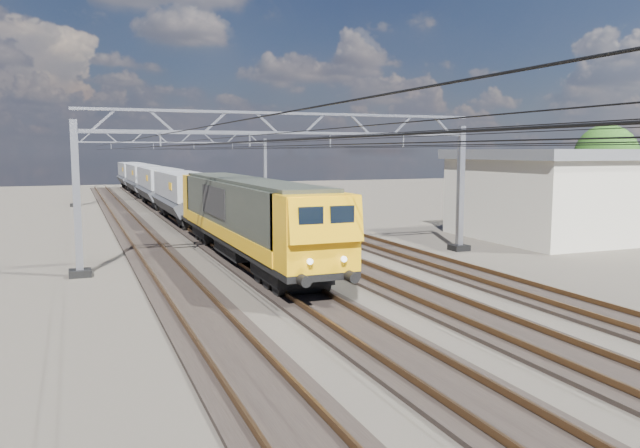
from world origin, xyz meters
name	(u,v)px	position (x,y,z in m)	size (l,w,h in m)	color
ground	(323,278)	(0.00, 0.00, 0.00)	(160.00, 160.00, 0.00)	#2C2821
track_outer_west	(179,287)	(-6.00, 0.00, 0.07)	(2.60, 140.00, 0.30)	black
track_loco	(277,279)	(-2.00, 0.00, 0.07)	(2.60, 140.00, 0.30)	black
track_inner_east	(365,272)	(2.00, 0.00, 0.07)	(2.60, 140.00, 0.30)	black
track_outer_east	(444,266)	(6.00, 0.00, 0.07)	(2.60, 140.00, 0.30)	black
catenary_gantry_mid	(291,181)	(0.00, 4.00, 3.91)	(19.90, 0.90, 7.11)	#9699A4
catenary_gantry_far	(174,165)	(0.00, 40.00, 3.91)	(19.90, 0.90, 7.11)	#9699A4
overhead_wires	(266,142)	(0.00, 8.00, 5.75)	(12.03, 140.00, 0.53)	black
locomotive	(246,214)	(-2.00, 4.85, 2.33)	(2.76, 21.10, 3.62)	black
hopper_wagon_lead	(184,193)	(-2.00, 22.54, 2.23)	(3.38, 13.00, 3.25)	black
hopper_wagon_mid	(159,183)	(-2.00, 36.74, 2.23)	(3.38, 13.00, 3.25)	black
hopper_wagon_third	(143,178)	(-2.00, 50.94, 2.23)	(3.38, 13.00, 3.25)	black
hopper_wagon_fourth	(132,173)	(-2.00, 65.14, 2.23)	(3.38, 13.00, 3.25)	black
industrial_shed	(609,192)	(22.00, 6.00, 2.73)	(18.60, 10.60, 5.40)	beige
tree_far	(611,159)	(30.32, 13.79, 4.70)	(5.42, 5.02, 7.39)	#3C2C1B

